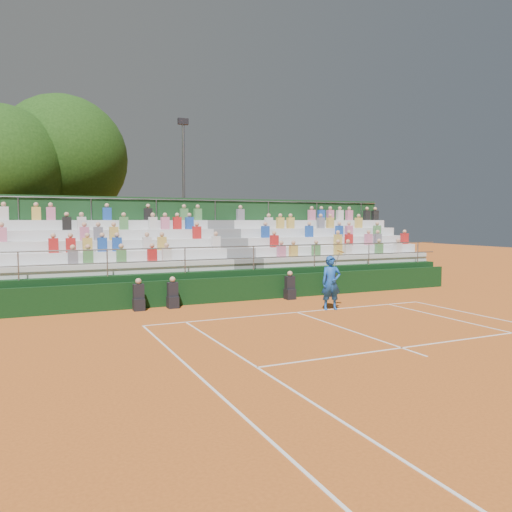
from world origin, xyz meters
name	(u,v)px	position (x,y,z in m)	size (l,w,h in m)	color
ground	(297,312)	(0.00, 0.00, 0.00)	(90.00, 90.00, 0.00)	#C66021
courtside_wall	(259,288)	(0.00, 3.20, 0.50)	(20.00, 0.15, 1.00)	black
line_officials	(239,291)	(-1.10, 2.75, 0.48)	(8.69, 0.40, 1.19)	black
grandstand	(230,267)	(0.00, 6.44, 1.08)	(20.00, 5.20, 4.40)	black
tennis_player	(331,283)	(1.43, -0.02, 1.00)	(0.94, 0.65, 2.22)	#174EB3
tree_west	(2,168)	(-9.73, 12.58, 5.88)	(6.22, 6.22, 9.01)	#3D2716
tree_east	(63,159)	(-6.78, 14.25, 6.64)	(6.96, 6.96, 10.14)	#3D2716
floodlight_mast	(184,186)	(-0.27, 13.03, 5.29)	(0.60, 0.25, 9.19)	gray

